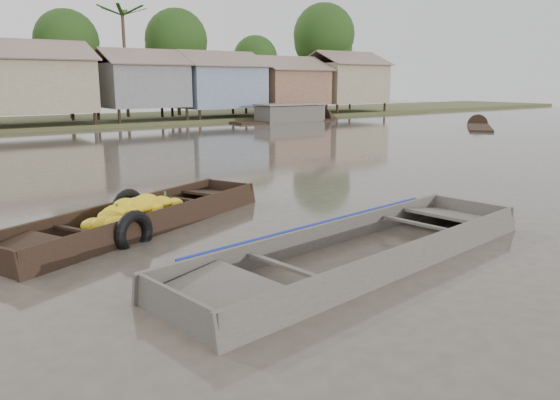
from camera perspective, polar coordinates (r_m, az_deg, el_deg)
ground at (r=9.37m, az=1.38°, el=-5.77°), size 120.00×120.00×0.00m
riverbank at (r=39.82m, az=-24.51°, el=11.48°), size 120.00×12.47×10.22m
banana_boat at (r=11.34m, az=-14.82°, el=-1.90°), size 6.46×3.92×0.92m
viewer_boat at (r=9.22m, az=8.55°, el=-5.83°), size 7.60×2.86×0.60m
distant_boats at (r=36.18m, az=-5.55°, el=8.03°), size 49.30×16.39×1.38m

